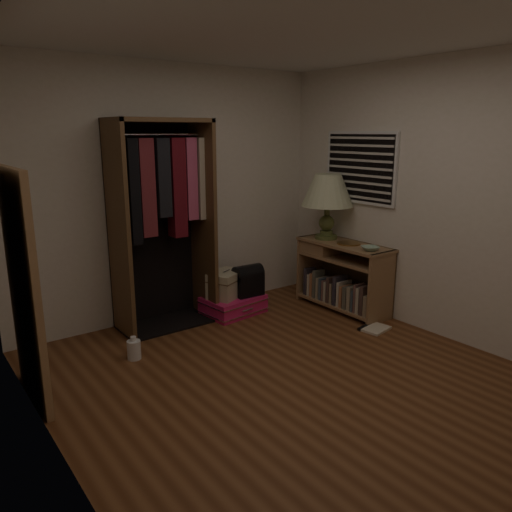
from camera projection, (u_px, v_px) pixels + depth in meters
The scene contains 13 objects.
ground at pixel (297, 383), 3.93m from camera, with size 4.00×4.00×0.00m, color brown.
room_walls at pixel (305, 192), 3.64m from camera, with size 3.52×4.02×2.60m.
console_bookshelf at pixel (340, 274), 5.53m from camera, with size 0.42×1.12×0.75m.
open_wardrobe at pixel (164, 205), 4.88m from camera, with size 1.01×0.50×2.05m.
floor_mirror at pixel (24, 289), 3.51m from camera, with size 0.06×0.80×1.70m.
pink_suitcase at pixel (233, 305), 5.42m from camera, with size 0.69×0.53×0.20m.
train_case at pixel (226, 284), 5.35m from camera, with size 0.49×0.43×0.30m.
black_bag at pixel (248, 280), 5.40m from camera, with size 0.32×0.22×0.34m.
table_lamp at pixel (328, 192), 5.51m from camera, with size 0.76×0.76×0.72m.
brass_tray at pixel (349, 243), 5.37m from camera, with size 0.29×0.29×0.01m.
ceramic_bowl at pixel (370, 248), 5.07m from camera, with size 0.18×0.18×0.04m, color #9AB9A1.
white_jug at pixel (134, 349), 4.33m from camera, with size 0.13×0.13×0.21m.
floor_book at pixel (373, 328), 5.00m from camera, with size 0.31×0.27×0.03m.
Camera 1 is at (-2.39, -2.66, 1.93)m, focal length 35.00 mm.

